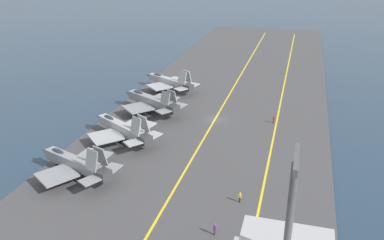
# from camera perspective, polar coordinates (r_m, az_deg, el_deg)

# --- Properties ---
(ground_plane) EXTENTS (2000.00, 2000.00, 0.00)m
(ground_plane) POSITION_cam_1_polar(r_m,az_deg,el_deg) (87.32, 3.24, -0.15)
(ground_plane) COLOR #23384C
(carrier_deck) EXTENTS (223.27, 46.83, 0.40)m
(carrier_deck) POSITION_cam_1_polar(r_m,az_deg,el_deg) (87.25, 3.24, -0.03)
(carrier_deck) COLOR #424244
(carrier_deck) RESTS_ON ground
(deck_stripe_foul_line) EXTENTS (200.94, 1.37, 0.01)m
(deck_stripe_foul_line) POSITION_cam_1_polar(r_m,az_deg,el_deg) (85.63, 11.68, -0.81)
(deck_stripe_foul_line) COLOR yellow
(deck_stripe_foul_line) RESTS_ON carrier_deck
(deck_stripe_centerline) EXTENTS (200.94, 0.36, 0.01)m
(deck_stripe_centerline) POSITION_cam_1_polar(r_m,az_deg,el_deg) (87.17, 3.24, 0.09)
(deck_stripe_centerline) COLOR yellow
(deck_stripe_centerline) RESTS_ON carrier_deck
(parked_jet_nearest) EXTENTS (13.15, 15.91, 6.41)m
(parked_jet_nearest) POSITION_cam_1_polar(r_m,az_deg,el_deg) (67.62, -16.17, -5.78)
(parked_jet_nearest) COLOR gray
(parked_jet_nearest) RESTS_ON carrier_deck
(parked_jet_second) EXTENTS (13.61, 16.55, 6.42)m
(parked_jet_second) POSITION_cam_1_polar(r_m,az_deg,el_deg) (78.13, -9.82, -1.11)
(parked_jet_second) COLOR #9EA3A8
(parked_jet_second) RESTS_ON carrier_deck
(parked_jet_third) EXTENTS (13.76, 16.91, 6.24)m
(parked_jet_third) POSITION_cam_1_polar(r_m,az_deg,el_deg) (90.78, -5.84, 2.70)
(parked_jet_third) COLOR gray
(parked_jet_third) RESTS_ON carrier_deck
(parked_jet_fourth) EXTENTS (12.80, 16.63, 6.09)m
(parked_jet_fourth) POSITION_cam_1_polar(r_m,az_deg,el_deg) (105.11, -3.27, 5.44)
(parked_jet_fourth) COLOR #9EA3A8
(parked_jet_fourth) RESTS_ON carrier_deck
(crew_purple_vest) EXTENTS (0.32, 0.42, 1.83)m
(crew_purple_vest) POSITION_cam_1_polar(r_m,az_deg,el_deg) (53.45, 3.21, -14.95)
(crew_purple_vest) COLOR #383328
(crew_purple_vest) RESTS_ON carrier_deck
(crew_yellow_vest) EXTENTS (0.33, 0.42, 1.67)m
(crew_yellow_vest) POSITION_cam_1_polar(r_m,az_deg,el_deg) (59.72, 6.73, -10.65)
(crew_yellow_vest) COLOR #232328
(crew_yellow_vest) RESTS_ON carrier_deck
(crew_red_vest) EXTENTS (0.32, 0.42, 1.70)m
(crew_red_vest) POSITION_cam_1_polar(r_m,az_deg,el_deg) (86.61, 11.41, 0.16)
(crew_red_vest) COLOR #383328
(crew_red_vest) RESTS_ON carrier_deck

